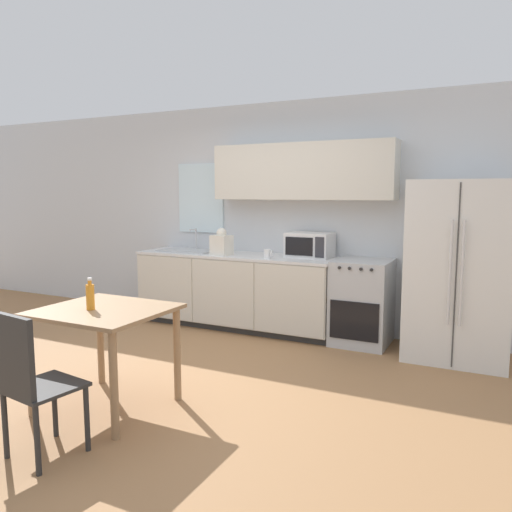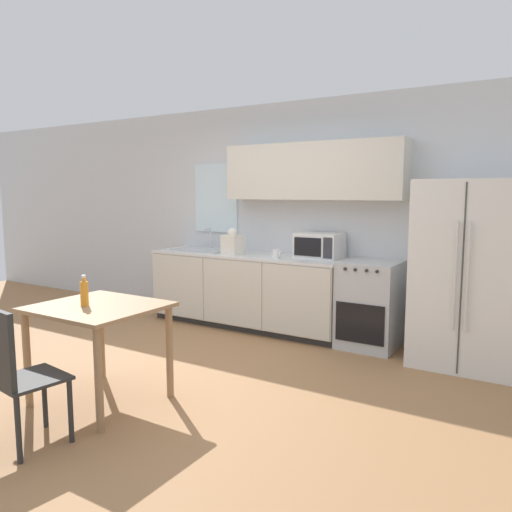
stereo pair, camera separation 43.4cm
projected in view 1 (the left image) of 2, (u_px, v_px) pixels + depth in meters
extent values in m
plane|color=#9E7047|center=(190.00, 376.00, 4.47)|extent=(12.00, 12.00, 0.00)
cube|color=silver|center=(280.00, 216.00, 6.08)|extent=(12.00, 0.06, 2.70)
cube|color=silver|center=(201.00, 198.00, 6.50)|extent=(0.67, 0.04, 0.89)
cube|color=beige|center=(302.00, 172.00, 5.69)|extent=(2.13, 0.32, 0.64)
cube|color=#333333|center=(238.00, 323.00, 6.14)|extent=(2.48, 0.59, 0.08)
cube|color=beige|center=(236.00, 289.00, 6.06)|extent=(2.48, 0.65, 0.78)
cube|color=beige|center=(164.00, 287.00, 6.13)|extent=(0.81, 0.01, 0.76)
cube|color=beige|center=(222.00, 293.00, 5.76)|extent=(0.81, 0.01, 0.76)
cube|color=beige|center=(289.00, 300.00, 5.40)|extent=(0.81, 0.01, 0.76)
cube|color=silver|center=(236.00, 255.00, 6.01)|extent=(2.51, 0.68, 0.03)
cube|color=#B7BABC|center=(362.00, 302.00, 5.39)|extent=(0.59, 0.63, 0.91)
cube|color=black|center=(354.00, 321.00, 5.12)|extent=(0.51, 0.01, 0.40)
cylinder|color=#262626|center=(339.00, 268.00, 5.12)|extent=(0.03, 0.02, 0.03)
cylinder|color=#262626|center=(349.00, 268.00, 5.07)|extent=(0.03, 0.02, 0.03)
cylinder|color=#262626|center=(361.00, 269.00, 5.02)|extent=(0.03, 0.02, 0.03)
cylinder|color=#262626|center=(371.00, 270.00, 4.97)|extent=(0.03, 0.02, 0.03)
cube|color=silver|center=(459.00, 271.00, 4.85)|extent=(0.95, 0.77, 1.75)
cube|color=#3F3F3F|center=(456.00, 277.00, 4.50)|extent=(0.01, 0.01, 1.69)
cylinder|color=silver|center=(450.00, 273.00, 4.50)|extent=(0.02, 0.02, 0.96)
cylinder|color=silver|center=(462.00, 274.00, 4.45)|extent=(0.02, 0.02, 0.96)
cube|color=#B7BABC|center=(188.00, 250.00, 6.30)|extent=(0.72, 0.44, 0.02)
cylinder|color=silver|center=(196.00, 238.00, 6.45)|extent=(0.02, 0.02, 0.26)
cylinder|color=silver|center=(193.00, 230.00, 6.37)|extent=(0.02, 0.14, 0.02)
cube|color=silver|center=(310.00, 245.00, 5.69)|extent=(0.50, 0.37, 0.28)
cube|color=black|center=(299.00, 246.00, 5.55)|extent=(0.32, 0.01, 0.20)
cube|color=#2D2D33|center=(320.00, 247.00, 5.44)|extent=(0.10, 0.01, 0.23)
cylinder|color=white|center=(267.00, 254.00, 5.62)|extent=(0.08, 0.08, 0.10)
torus|color=white|center=(272.00, 254.00, 5.59)|extent=(0.02, 0.07, 0.07)
cube|color=silver|center=(222.00, 245.00, 5.92)|extent=(0.25, 0.22, 0.23)
sphere|color=silver|center=(222.00, 233.00, 5.90)|extent=(0.14, 0.14, 0.12)
cube|color=#997551|center=(104.00, 310.00, 3.72)|extent=(0.92, 0.83, 0.03)
cylinder|color=#997551|center=(30.00, 367.00, 3.63)|extent=(0.06, 0.06, 0.74)
cylinder|color=#997551|center=(114.00, 385.00, 3.28)|extent=(0.06, 0.06, 0.74)
cylinder|color=#997551|center=(100.00, 341.00, 4.26)|extent=(0.06, 0.06, 0.74)
cylinder|color=#997551|center=(177.00, 354.00, 3.91)|extent=(0.06, 0.06, 0.74)
cube|color=#282828|center=(45.00, 387.00, 3.07)|extent=(0.45, 0.45, 0.02)
cube|color=#282828|center=(14.00, 356.00, 2.89)|extent=(0.37, 0.09, 0.48)
cylinder|color=#282828|center=(55.00, 406.00, 3.34)|extent=(0.03, 0.03, 0.43)
cylinder|color=#282828|center=(87.00, 418.00, 3.15)|extent=(0.03, 0.03, 0.43)
cylinder|color=#282828|center=(5.00, 425.00, 3.06)|extent=(0.03, 0.03, 0.43)
cylinder|color=#282828|center=(37.00, 440.00, 2.87)|extent=(0.03, 0.03, 0.43)
cylinder|color=orange|center=(90.00, 297.00, 3.67)|extent=(0.06, 0.06, 0.19)
cylinder|color=orange|center=(90.00, 282.00, 3.66)|extent=(0.03, 0.03, 0.03)
cylinder|color=white|center=(90.00, 279.00, 3.65)|extent=(0.03, 0.03, 0.02)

